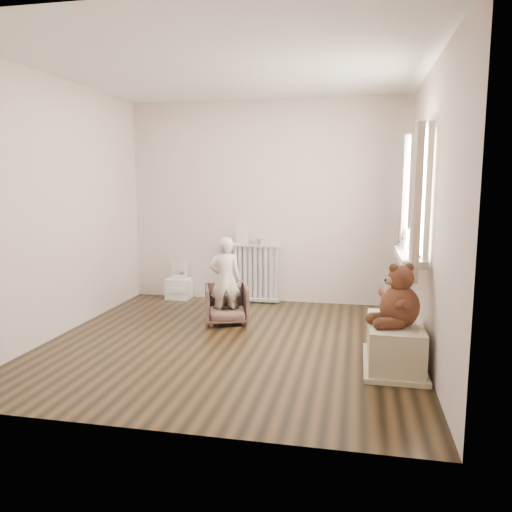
% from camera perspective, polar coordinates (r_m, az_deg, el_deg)
% --- Properties ---
extents(floor, '(3.60, 3.60, 0.01)m').
position_cam_1_polar(floor, '(4.99, -2.77, -9.84)').
color(floor, black).
rests_on(floor, ground).
extents(ceiling, '(3.60, 3.60, 0.01)m').
position_cam_1_polar(ceiling, '(4.84, -3.01, 20.79)').
color(ceiling, white).
rests_on(ceiling, ground).
extents(back_wall, '(3.60, 0.02, 2.60)m').
position_cam_1_polar(back_wall, '(6.50, 1.11, 6.15)').
color(back_wall, beige).
rests_on(back_wall, ground).
extents(front_wall, '(3.60, 0.02, 2.60)m').
position_cam_1_polar(front_wall, '(3.04, -11.42, 3.21)').
color(front_wall, beige).
rests_on(front_wall, ground).
extents(left_wall, '(0.02, 3.60, 2.60)m').
position_cam_1_polar(left_wall, '(5.47, -21.52, 5.11)').
color(left_wall, beige).
rests_on(left_wall, ground).
extents(right_wall, '(0.02, 3.60, 2.60)m').
position_cam_1_polar(right_wall, '(4.63, 19.30, 4.69)').
color(right_wall, beige).
rests_on(right_wall, ground).
extents(window, '(0.03, 0.90, 1.10)m').
position_cam_1_polar(window, '(4.92, 18.47, 6.68)').
color(window, white).
rests_on(window, right_wall).
extents(window_sill, '(0.22, 1.10, 0.06)m').
position_cam_1_polar(window_sill, '(4.96, 17.12, 0.02)').
color(window_sill, silver).
rests_on(window_sill, right_wall).
extents(curtain_left, '(0.06, 0.26, 1.30)m').
position_cam_1_polar(curtain_left, '(4.34, 17.85, 5.72)').
color(curtain_left, '#C4B098').
rests_on(curtain_left, right_wall).
extents(curtain_right, '(0.06, 0.26, 1.30)m').
position_cam_1_polar(curtain_right, '(5.47, 16.59, 6.29)').
color(curtain_right, '#C4B098').
rests_on(curtain_right, right_wall).
extents(radiator, '(0.72, 0.14, 0.76)m').
position_cam_1_polar(radiator, '(6.51, -0.40, -1.91)').
color(radiator, silver).
rests_on(radiator, floor).
extents(paper_doll, '(0.16, 0.01, 0.27)m').
position_cam_1_polar(paper_doll, '(6.47, -1.62, 2.57)').
color(paper_doll, beige).
rests_on(paper_doll, radiator).
extents(tin_a, '(0.11, 0.11, 0.07)m').
position_cam_1_polar(tin_a, '(6.43, 0.56, 1.63)').
color(tin_a, '#A59E8C').
rests_on(tin_a, radiator).
extents(toy_vanity, '(0.32, 0.23, 0.50)m').
position_cam_1_polar(toy_vanity, '(6.78, -8.85, -2.57)').
color(toy_vanity, silver).
rests_on(toy_vanity, floor).
extents(armchair, '(0.59, 0.60, 0.43)m').
position_cam_1_polar(armchair, '(5.60, -3.38, -5.48)').
color(armchair, '#4F362E').
rests_on(armchair, floor).
extents(child, '(0.40, 0.33, 0.96)m').
position_cam_1_polar(child, '(5.49, -3.55, -2.73)').
color(child, silver).
rests_on(child, armchair).
extents(toy_bench, '(0.44, 0.83, 0.39)m').
position_cam_1_polar(toy_bench, '(4.48, 15.55, -9.61)').
color(toy_bench, beige).
rests_on(toy_bench, floor).
extents(teddy_bear, '(0.51, 0.45, 0.51)m').
position_cam_1_polar(teddy_bear, '(4.25, 16.16, -4.06)').
color(teddy_bear, '#3A1D12').
rests_on(teddy_bear, toy_bench).
extents(plush_cat, '(0.18, 0.26, 0.21)m').
position_cam_1_polar(plush_cat, '(5.24, 16.76, 1.91)').
color(plush_cat, gray).
rests_on(plush_cat, window_sill).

